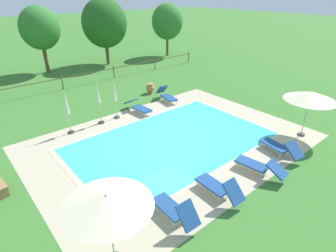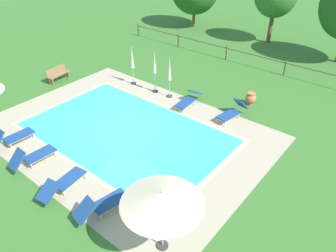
% 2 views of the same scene
% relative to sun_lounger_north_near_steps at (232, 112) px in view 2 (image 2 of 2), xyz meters
% --- Properties ---
extents(ground_plane, '(160.00, 160.00, 0.00)m').
position_rel_sun_lounger_north_near_steps_xyz_m(ground_plane, '(-3.30, -4.33, -0.39)').
color(ground_plane, '#3D752D').
extents(pool_deck_paving, '(13.10, 9.49, 0.01)m').
position_rel_sun_lounger_north_near_steps_xyz_m(pool_deck_paving, '(-3.30, -4.33, -0.38)').
color(pool_deck_paving, '#BCAD8E').
rests_on(pool_deck_paving, ground).
extents(swimming_pool_water, '(9.54, 5.93, 0.01)m').
position_rel_sun_lounger_north_near_steps_xyz_m(swimming_pool_water, '(-3.30, -4.33, -0.38)').
color(swimming_pool_water, '#42CCD6').
rests_on(swimming_pool_water, ground).
extents(pool_coping_rim, '(10.02, 6.41, 0.01)m').
position_rel_sun_lounger_north_near_steps_xyz_m(pool_coping_rim, '(-3.30, -4.33, -0.38)').
color(pool_coping_rim, beige).
rests_on(pool_coping_rim, ground).
extents(sun_lounger_north_near_steps, '(0.90, 1.97, 0.95)m').
position_rel_sun_lounger_north_near_steps_xyz_m(sun_lounger_north_near_steps, '(0.00, 0.00, 0.00)').
color(sun_lounger_north_near_steps, navy).
rests_on(sun_lounger_north_near_steps, ground).
extents(sun_lounger_north_mid, '(0.65, 1.87, 0.99)m').
position_rel_sun_lounger_north_near_steps_xyz_m(sun_lounger_north_mid, '(-6.57, -8.21, 0.01)').
color(sun_lounger_north_mid, navy).
rests_on(sun_lounger_north_mid, ground).
extents(sun_lounger_north_far, '(0.75, 2.10, 0.73)m').
position_rel_sun_lounger_north_near_steps_xyz_m(sun_lounger_north_far, '(-2.52, -0.33, -0.03)').
color(sun_lounger_north_far, navy).
rests_on(sun_lounger_north_far, ground).
extents(sun_lounger_north_end, '(0.88, 2.11, 0.76)m').
position_rel_sun_lounger_north_near_steps_xyz_m(sun_lounger_north_end, '(-2.33, -8.54, -0.03)').
color(sun_lounger_north_end, navy).
rests_on(sun_lounger_north_end, ground).
extents(sun_lounger_south_near_corner, '(0.92, 2.06, 0.85)m').
position_rel_sun_lounger_north_near_steps_xyz_m(sun_lounger_south_near_corner, '(-0.34, -8.33, -0.02)').
color(sun_lounger_south_near_corner, navy).
rests_on(sun_lounger_south_near_corner, ground).
extents(sun_lounger_south_mid, '(0.66, 1.94, 0.93)m').
position_rel_sun_lounger_north_near_steps_xyz_m(sun_lounger_south_mid, '(-4.61, -8.38, -0.00)').
color(sun_lounger_south_mid, navy).
rests_on(sun_lounger_south_mid, ground).
extents(patio_umbrella_open_by_bench, '(2.45, 2.45, 2.40)m').
position_rel_sun_lounger_north_near_steps_xyz_m(patio_umbrella_open_by_bench, '(2.20, -8.12, 1.74)').
color(patio_umbrella_open_by_bench, '#383838').
rests_on(patio_umbrella_open_by_bench, ground).
extents(patio_umbrella_closed_row_west, '(0.32, 0.32, 2.42)m').
position_rel_sun_lounger_north_near_steps_xyz_m(patio_umbrella_closed_row_west, '(-4.99, -0.23, 1.12)').
color(patio_umbrella_closed_row_west, '#383838').
rests_on(patio_umbrella_closed_row_west, ground).
extents(patio_umbrella_closed_row_mid_west, '(0.32, 0.32, 2.35)m').
position_rel_sun_lounger_north_near_steps_xyz_m(patio_umbrella_closed_row_mid_west, '(-3.95, -0.17, 1.07)').
color(patio_umbrella_closed_row_mid_west, '#383838').
rests_on(patio_umbrella_closed_row_mid_west, ground).
extents(patio_umbrella_closed_row_centre, '(0.32, 0.32, 2.35)m').
position_rel_sun_lounger_north_near_steps_xyz_m(patio_umbrella_closed_row_centre, '(-6.74, -0.26, 1.09)').
color(patio_umbrella_closed_row_centre, '#383838').
rests_on(patio_umbrella_closed_row_centre, ground).
extents(wooden_bench_lawn_side, '(0.63, 1.54, 0.87)m').
position_rel_sun_lounger_north_near_steps_xyz_m(wooden_bench_lawn_side, '(-10.74, -2.90, 0.08)').
color(wooden_bench_lawn_side, '#937047').
rests_on(wooden_bench_lawn_side, ground).
extents(terracotta_urn_near_fence, '(0.59, 0.59, 0.71)m').
position_rel_sun_lounger_north_near_steps_xyz_m(terracotta_urn_near_fence, '(0.05, 1.93, -0.01)').
color(terracotta_urn_near_fence, '#C67547').
rests_on(terracotta_urn_near_fence, ground).
extents(perimeter_fence, '(21.76, 0.08, 1.05)m').
position_rel_sun_lounger_north_near_steps_xyz_m(perimeter_fence, '(-2.23, 6.82, 0.32)').
color(perimeter_fence, brown).
rests_on(perimeter_fence, ground).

